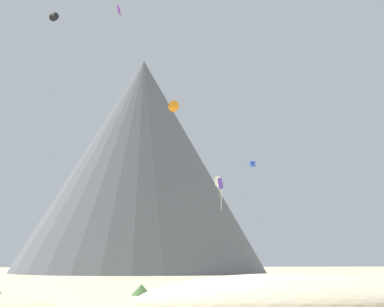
% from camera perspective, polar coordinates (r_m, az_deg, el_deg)
% --- Properties ---
extents(ground_plane, '(400.00, 400.00, 0.00)m').
position_cam_1_polar(ground_plane, '(34.05, 3.72, -16.86)').
color(ground_plane, '#CCBA8E').
extents(dune_foreground_left, '(21.56, 16.41, 4.03)m').
position_cam_1_polar(dune_foreground_left, '(38.03, 10.24, -16.18)').
color(dune_foreground_left, beige).
rests_on(dune_foreground_left, ground_plane).
extents(bush_mid_center, '(2.00, 2.00, 0.94)m').
position_cam_1_polar(bush_mid_center, '(45.26, -5.73, -15.00)').
color(bush_mid_center, '#477238').
rests_on(bush_mid_center, ground_plane).
extents(bush_scatter_east, '(2.61, 2.61, 0.73)m').
position_cam_1_polar(bush_scatter_east, '(45.05, 17.08, -14.70)').
color(bush_scatter_east, '#386633').
rests_on(bush_scatter_east, ground_plane).
extents(bush_near_left, '(2.26, 2.26, 0.56)m').
position_cam_1_polar(bush_near_left, '(33.50, 10.38, -16.30)').
color(bush_near_left, '#568442').
rests_on(bush_near_left, ground_plane).
extents(rock_massif, '(85.37, 85.37, 56.42)m').
position_cam_1_polar(rock_massif, '(133.09, -6.08, -2.67)').
color(rock_massif, slate).
rests_on(rock_massif, ground_plane).
extents(kite_white_mid, '(1.59, 2.22, 3.78)m').
position_cam_1_polar(kite_white_mid, '(88.20, 3.02, -3.23)').
color(kite_white_mid, white).
extents(kite_orange_high, '(1.93, 1.33, 2.00)m').
position_cam_1_polar(kite_orange_high, '(86.91, -2.12, 5.36)').
color(kite_orange_high, orange).
extents(kite_blue_mid, '(1.06, 1.02, 1.07)m').
position_cam_1_polar(kite_blue_mid, '(96.27, 6.82, -1.18)').
color(kite_blue_mid, blue).
extents(kite_indigo_low, '(0.91, 0.58, 4.65)m').
position_cam_1_polar(kite_indigo_low, '(73.11, 3.25, -3.84)').
color(kite_indigo_low, '#5138B2').
extents(kite_black_high, '(1.30, 0.65, 1.27)m').
position_cam_1_polar(kite_black_high, '(66.97, -15.30, 14.67)').
color(kite_black_high, black).
extents(kite_violet_high, '(0.55, 0.83, 1.21)m').
position_cam_1_polar(kite_violet_high, '(64.97, -8.22, 15.66)').
color(kite_violet_high, purple).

